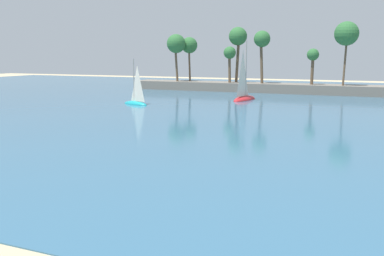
% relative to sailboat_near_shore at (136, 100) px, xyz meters
% --- Properties ---
extents(sea, '(220.00, 112.07, 0.06)m').
position_rel_sailboat_near_shore_xyz_m(sea, '(25.93, 12.64, -0.67)').
color(sea, '#33607F').
rests_on(sea, ground).
extents(palm_headland, '(82.86, 6.75, 13.08)m').
position_rel_sailboat_near_shore_xyz_m(palm_headland, '(25.83, 28.48, 3.38)').
color(palm_headland, slate).
rests_on(palm_headland, ground).
extents(sailboat_near_shore, '(5.09, 3.10, 7.09)m').
position_rel_sailboat_near_shore_xyz_m(sailboat_near_shore, '(0.00, 0.00, 0.00)').
color(sailboat_near_shore, teal).
rests_on(sailboat_near_shore, sea).
extents(sailboat_mid_bay, '(2.99, 7.15, 10.06)m').
position_rel_sailboat_near_shore_xyz_m(sailboat_mid_bay, '(12.80, 12.31, 0.27)').
color(sailboat_mid_bay, red).
rests_on(sailboat_mid_bay, sea).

